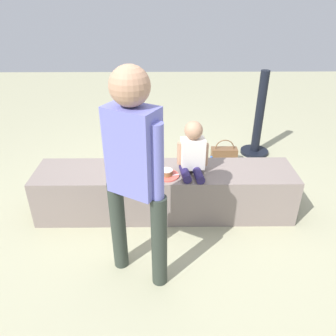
{
  "coord_description": "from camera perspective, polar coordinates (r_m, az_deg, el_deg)",
  "views": [
    {
      "loc": [
        0.0,
        -2.63,
        1.95
      ],
      "look_at": [
        0.03,
        -0.4,
        0.71
      ],
      "focal_mm": 35.05,
      "sensor_mm": 36.0,
      "label": 1
    }
  ],
  "objects": [
    {
      "name": "gift_bag",
      "position": [
        4.08,
        -5.19,
        2.8
      ],
      "size": [
        0.18,
        0.13,
        0.33
      ],
      "color": "gold",
      "rests_on": "ground_plane"
    },
    {
      "name": "handbag_black_leather",
      "position": [
        3.63,
        -11.85,
        -1.6
      ],
      "size": [
        0.27,
        0.1,
        0.35
      ],
      "color": "black",
      "rests_on": "ground_plane"
    },
    {
      "name": "child_seated",
      "position": [
        2.91,
        4.28,
        2.95
      ],
      "size": [
        0.28,
        0.33,
        0.48
      ],
      "color": "#231B4B",
      "rests_on": "concrete_ledge"
    },
    {
      "name": "concrete_ledge",
      "position": [
        3.15,
        -0.55,
        -4.06
      ],
      "size": [
        2.41,
        0.51,
        0.46
      ],
      "primitive_type": "cube",
      "color": "gray",
      "rests_on": "ground_plane"
    },
    {
      "name": "ground_plane",
      "position": [
        3.28,
        -0.53,
        -7.42
      ],
      "size": [
        12.0,
        12.0,
        0.0
      ],
      "primitive_type": "plane",
      "color": "tan"
    },
    {
      "name": "cake_plate",
      "position": [
        2.93,
        -0.23,
        -1.04
      ],
      "size": [
        0.22,
        0.22,
        0.07
      ],
      "color": "#E0594C",
      "rests_on": "concrete_ledge"
    },
    {
      "name": "party_cup_red",
      "position": [
        4.25,
        2.78,
        2.52
      ],
      "size": [
        0.07,
        0.07,
        0.1
      ],
      "primitive_type": "cylinder",
      "color": "red",
      "rests_on": "ground_plane"
    },
    {
      "name": "water_bottle_near_gift",
      "position": [
        3.58,
        2.2,
        -2.39
      ],
      "size": [
        0.08,
        0.08,
        0.18
      ],
      "color": "silver",
      "rests_on": "ground_plane"
    },
    {
      "name": "adult_standing",
      "position": [
        2.11,
        -5.97,
        0.56
      ],
      "size": [
        0.42,
        0.33,
        1.58
      ],
      "color": "#2D362E",
      "rests_on": "ground_plane"
    },
    {
      "name": "railing_post",
      "position": [
        4.37,
        15.36,
        7.31
      ],
      "size": [
        0.36,
        0.36,
        1.08
      ],
      "color": "black",
      "rests_on": "ground_plane"
    },
    {
      "name": "water_bottle_far_side",
      "position": [
        3.94,
        7.42,
        0.64
      ],
      "size": [
        0.06,
        0.06,
        0.19
      ],
      "color": "silver",
      "rests_on": "ground_plane"
    },
    {
      "name": "handbag_brown_canvas",
      "position": [
        4.13,
        9.67,
        2.19
      ],
      "size": [
        0.32,
        0.13,
        0.32
      ],
      "color": "brown",
      "rests_on": "ground_plane"
    }
  ]
}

